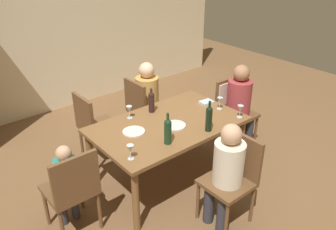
{
  "coord_description": "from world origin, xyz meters",
  "views": [
    {
      "loc": [
        -2.14,
        -2.57,
        2.56
      ],
      "look_at": [
        0.0,
        0.0,
        0.85
      ],
      "focal_mm": 36.81,
      "sensor_mm": 36.0,
      "label": 1
    }
  ],
  "objects": [
    {
      "name": "wine_bottle_dark_red",
      "position": [
        0.03,
        0.34,
        0.89
      ],
      "size": [
        0.07,
        0.07,
        0.29
      ],
      "color": "black",
      "rests_on": "dining_table"
    },
    {
      "name": "chair_far_right",
      "position": [
        0.29,
        0.89,
        0.53
      ],
      "size": [
        0.44,
        0.44,
        0.92
      ],
      "rotation": [
        0.0,
        0.0,
        -1.57
      ],
      "color": "brown",
      "rests_on": "ground_plane"
    },
    {
      "name": "rear_room_partition",
      "position": [
        0.0,
        2.71,
        1.35
      ],
      "size": [
        6.4,
        0.12,
        2.7
      ],
      "primitive_type": "cube",
      "color": "beige",
      "rests_on": "ground_plane"
    },
    {
      "name": "chair_left_end",
      "position": [
        -1.21,
        -0.09,
        0.53
      ],
      "size": [
        0.44,
        0.44,
        0.92
      ],
      "color": "brown",
      "rests_on": "ground_plane"
    },
    {
      "name": "dinner_plate_guest_left",
      "position": [
        0.02,
        -0.1,
        0.76
      ],
      "size": [
        0.24,
        0.24,
        0.01
      ],
      "primitive_type": "cylinder",
      "color": "silver",
      "rests_on": "dining_table"
    },
    {
      "name": "dinner_plate_host",
      "position": [
        -0.41,
        0.08,
        0.76
      ],
      "size": [
        0.24,
        0.24,
        0.01
      ],
      "primitive_type": "cylinder",
      "color": "silver",
      "rests_on": "dining_table"
    },
    {
      "name": "person_man_guest",
      "position": [
        1.21,
        -0.03,
        0.67
      ],
      "size": [
        0.32,
        0.37,
        1.16
      ],
      "rotation": [
        0.0,
        0.0,
        3.14
      ],
      "color": "#33333D",
      "rests_on": "ground_plane"
    },
    {
      "name": "wine_bottle_short_olive",
      "position": [
        0.22,
        -0.4,
        0.9
      ],
      "size": [
        0.07,
        0.07,
        0.34
      ],
      "color": "black",
      "rests_on": "dining_table"
    },
    {
      "name": "dining_table",
      "position": [
        0.0,
        0.0,
        0.67
      ],
      "size": [
        1.66,
        1.02,
        0.75
      ],
      "color": "brown",
      "rests_on": "ground_plane"
    },
    {
      "name": "wine_glass_near_left",
      "position": [
        0.72,
        -0.41,
        0.86
      ],
      "size": [
        0.07,
        0.07,
        0.15
      ],
      "color": "silver",
      "rests_on": "dining_table"
    },
    {
      "name": "ground_plane",
      "position": [
        0.0,
        0.0,
        0.0
      ],
      "size": [
        10.0,
        10.0,
        0.0
      ],
      "primitive_type": "plane",
      "color": "brown"
    },
    {
      "name": "wine_bottle_tall_green",
      "position": [
        -0.27,
        -0.32,
        0.9
      ],
      "size": [
        0.08,
        0.08,
        0.33
      ],
      "color": "#19381E",
      "rests_on": "dining_table"
    },
    {
      "name": "handbag",
      "position": [
        -0.02,
        0.89,
        0.11
      ],
      "size": [
        0.17,
        0.3,
        0.22
      ],
      "primitive_type": "cube",
      "rotation": [
        0.0,
        0.0,
        -1.74
      ],
      "color": "brown",
      "rests_on": "ground_plane"
    },
    {
      "name": "chair_far_left",
      "position": [
        -0.46,
        0.89,
        0.53
      ],
      "size": [
        0.44,
        0.44,
        0.92
      ],
      "rotation": [
        0.0,
        0.0,
        -1.57
      ],
      "color": "brown",
      "rests_on": "ground_plane"
    },
    {
      "name": "wine_glass_far",
      "position": [
        -0.26,
        0.37,
        0.86
      ],
      "size": [
        0.07,
        0.07,
        0.15
      ],
      "color": "silver",
      "rests_on": "dining_table"
    },
    {
      "name": "chair_right_end",
      "position": [
        1.21,
        0.12,
        0.59
      ],
      "size": [
        0.44,
        0.46,
        0.92
      ],
      "rotation": [
        0.0,
        0.0,
        3.14
      ],
      "color": "brown",
      "rests_on": "ground_plane"
    },
    {
      "name": "folded_napkin",
      "position": [
        0.69,
        0.09,
        0.77
      ],
      "size": [
        0.17,
        0.13,
        0.03
      ],
      "primitive_type": "cube",
      "rotation": [
        0.0,
        0.0,
        -0.09
      ],
      "color": "#ADC6D6",
      "rests_on": "dining_table"
    },
    {
      "name": "person_woman_host",
      "position": [
        0.4,
        0.89,
        0.66
      ],
      "size": [
        0.36,
        0.31,
        1.14
      ],
      "rotation": [
        0.0,
        0.0,
        -1.57
      ],
      "color": "#33333D",
      "rests_on": "ground_plane"
    },
    {
      "name": "chair_near",
      "position": [
        0.09,
        -0.89,
        0.53
      ],
      "size": [
        0.44,
        0.44,
        0.92
      ],
      "rotation": [
        0.0,
        0.0,
        1.57
      ],
      "color": "brown",
      "rests_on": "ground_plane"
    },
    {
      "name": "wine_glass_near_right",
      "position": [
        0.7,
        -0.12,
        0.86
      ],
      "size": [
        0.07,
        0.07,
        0.15
      ],
      "color": "silver",
      "rests_on": "dining_table"
    },
    {
      "name": "person_man_bearded",
      "position": [
        -0.03,
        -0.89,
        0.64
      ],
      "size": [
        0.34,
        0.29,
        1.1
      ],
      "rotation": [
        0.0,
        0.0,
        1.57
      ],
      "color": "#33333D",
      "rests_on": "ground_plane"
    },
    {
      "name": "wine_glass_centre",
      "position": [
        -0.71,
        -0.32,
        0.86
      ],
      "size": [
        0.07,
        0.07,
        0.15
      ],
      "color": "silver",
      "rests_on": "dining_table"
    },
    {
      "name": "person_child_small",
      "position": [
        -1.21,
        0.02,
        0.56
      ],
      "size": [
        0.22,
        0.25,
        0.94
      ],
      "color": "#33333D",
      "rests_on": "ground_plane"
    }
  ]
}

